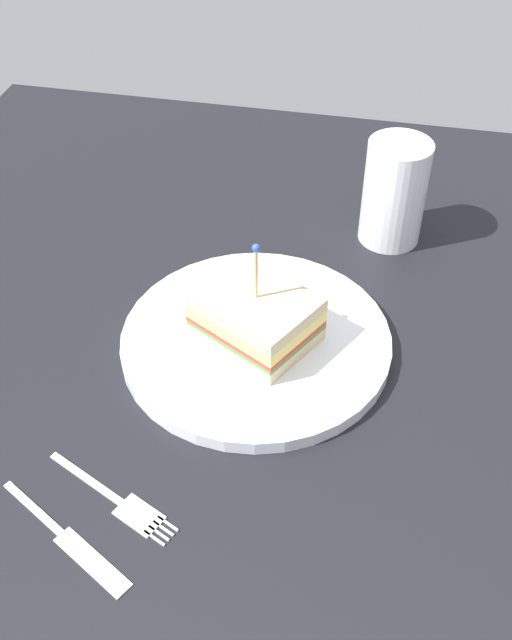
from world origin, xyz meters
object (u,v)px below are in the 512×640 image
sandwich_half_center (259,318)px  drink_glass (394,198)px  fork (123,504)px  knife (70,541)px  plate (256,341)px

sandwich_half_center → drink_glass: bearing=152.3°
sandwich_half_center → fork: bearing=-19.6°
drink_glass → sandwich_half_center: bearing=-27.7°
drink_glass → knife: (42.30, -19.77, -4.83)cm
drink_glass → knife: bearing=-25.0°
plate → knife: (22.67, -9.12, -0.50)cm
plate → sandwich_half_center: sandwich_half_center is taller
plate → sandwich_half_center: bearing=67.5°
fork → knife: size_ratio=0.96×
sandwich_half_center → drink_glass: (-19.75, 10.35, 1.28)cm
knife → fork: bearing=144.4°
plate → fork: plate is taller
sandwich_half_center → knife: bearing=-22.7°
plate → fork: 19.89cm
sandwich_half_center → knife: 24.69cm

